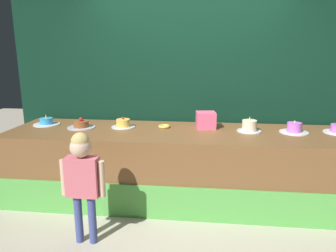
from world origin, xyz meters
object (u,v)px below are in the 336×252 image
object	(u,v)px
cake_far_left	(46,122)
cake_center_left	(123,124)
pink_box	(206,120)
child_figure	(82,173)
cake_left	(81,125)
cake_right	(294,129)
cake_center_right	(249,126)
donut	(164,126)

from	to	relation	value
cake_far_left	cake_center_left	world-z (taller)	cake_far_left
pink_box	cake_far_left	size ratio (longest dim) A/B	0.69
child_figure	cake_far_left	xyz separation A→B (m)	(-0.91, 1.14, 0.18)
cake_left	cake_right	bearing A→B (deg)	1.07
cake_center_right	pink_box	bearing A→B (deg)	168.95
cake_left	cake_center_right	bearing A→B (deg)	1.37
pink_box	cake_center_right	bearing A→B (deg)	-11.05
donut	cake_center_left	world-z (taller)	cake_center_left
cake_far_left	cake_center_right	xyz separation A→B (m)	(2.48, -0.06, 0.03)
cake_left	cake_center_left	distance (m)	0.50
donut	cake_left	world-z (taller)	cake_left
child_figure	cake_right	world-z (taller)	child_figure
cake_center_right	cake_right	bearing A→B (deg)	-0.14
pink_box	cake_left	distance (m)	1.50
cake_far_left	cake_right	size ratio (longest dim) A/B	1.02
pink_box	cake_center_left	xyz separation A→B (m)	(-0.99, -0.06, -0.06)
cake_left	cake_center_right	distance (m)	1.99
child_figure	cake_right	bearing A→B (deg)	27.54
cake_center_right	cake_right	xyz separation A→B (m)	(0.50, -0.00, -0.01)
child_figure	donut	bearing A→B (deg)	63.03
cake_left	cake_center_right	xyz separation A→B (m)	(1.98, 0.05, 0.02)
cake_right	pink_box	bearing A→B (deg)	174.35
cake_center_left	cake_center_right	bearing A→B (deg)	-1.31
donut	cake_right	xyz separation A→B (m)	(1.49, -0.06, 0.03)
donut	cake_center_right	world-z (taller)	cake_center_right
cake_far_left	cake_center_left	size ratio (longest dim) A/B	1.13
child_figure	cake_far_left	bearing A→B (deg)	128.45
child_figure	cake_center_left	bearing A→B (deg)	85.56
pink_box	cake_far_left	world-z (taller)	pink_box
donut	cake_left	size ratio (longest dim) A/B	0.43
pink_box	cake_right	world-z (taller)	pink_box
donut	cake_left	xyz separation A→B (m)	(-0.99, -0.11, 0.02)
cake_far_left	cake_right	distance (m)	2.98
pink_box	cake_left	bearing A→B (deg)	-174.45
cake_center_right	cake_right	distance (m)	0.50
child_figure	cake_center_right	world-z (taller)	child_figure
child_figure	cake_center_right	bearing A→B (deg)	34.47
cake_far_left	cake_right	bearing A→B (deg)	-1.17
cake_left	cake_right	xyz separation A→B (m)	(2.48, 0.05, 0.01)
cake_far_left	cake_left	xyz separation A→B (m)	(0.50, -0.11, 0.00)
donut	cake_center_left	distance (m)	0.50
donut	cake_far_left	size ratio (longest dim) A/B	0.44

